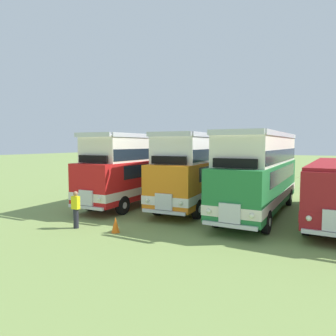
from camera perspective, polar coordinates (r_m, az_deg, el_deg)
name	(u,v)px	position (r m, az deg, el deg)	size (l,w,h in m)	color
ground_plane	(259,213)	(18.50, 16.39, -7.93)	(200.00, 200.00, 0.00)	#7A934C
bus_first_in_row	(142,167)	(21.08, -4.81, 0.21)	(2.66, 10.90, 4.52)	red
bus_second_in_row	(198,169)	(19.67, 5.50, -0.11)	(2.95, 10.05, 4.52)	orange
bus_third_in_row	(260,172)	(17.99, 16.46, -0.68)	(2.85, 10.78, 4.52)	#237538
cone_mid_row	(116,225)	(14.10, -9.60, -10.23)	(0.36, 0.36, 0.70)	orange
marshal_person	(76,209)	(15.11, -16.55, -7.27)	(0.36, 0.24, 1.73)	#23232D
rope_fence_line	(285,180)	(30.16, 20.59, -2.04)	(21.73, 0.08, 1.05)	#8C704C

